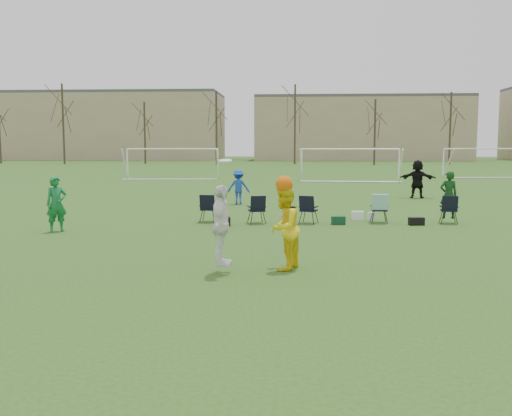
# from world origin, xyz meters

# --- Properties ---
(ground) EXTENTS (260.00, 260.00, 0.00)m
(ground) POSITION_xyz_m (0.00, 0.00, 0.00)
(ground) COLOR #2A4B17
(ground) RESTS_ON ground
(fielder_green_near) EXTENTS (0.75, 0.70, 1.72)m
(fielder_green_near) POSITION_xyz_m (-7.65, 5.49, 0.86)
(fielder_green_near) COLOR #126A34
(fielder_green_near) RESTS_ON ground
(fielder_blue) EXTENTS (1.05, 0.64, 1.58)m
(fielder_blue) POSITION_xyz_m (-2.81, 14.22, 0.79)
(fielder_blue) COLOR #1741AC
(fielder_blue) RESTS_ON ground
(fielder_black) EXTENTS (1.88, 1.03, 1.94)m
(fielder_black) POSITION_xyz_m (6.01, 17.84, 0.97)
(fielder_black) COLOR black
(fielder_black) RESTS_ON ground
(center_contest) EXTENTS (1.99, 1.53, 2.39)m
(center_contest) POSITION_xyz_m (-1.03, 0.31, 0.97)
(center_contest) COLOR white
(center_contest) RESTS_ON ground
(sideline_setup) EXTENTS (8.97, 2.21, 1.79)m
(sideline_setup) POSITION_xyz_m (1.34, 8.09, 0.53)
(sideline_setup) COLOR #0F3813
(sideline_setup) RESTS_ON ground
(goal_left) EXTENTS (7.39, 0.76, 2.46)m
(goal_left) POSITION_xyz_m (-10.00, 34.00, 1.92)
(goal_left) COLOR white
(goal_left) RESTS_ON ground
(goal_mid) EXTENTS (7.40, 0.63, 2.46)m
(goal_mid) POSITION_xyz_m (4.00, 32.00, 1.92)
(goal_mid) COLOR white
(goal_mid) RESTS_ON ground
(goal_right) EXTENTS (7.35, 1.14, 2.46)m
(goal_right) POSITION_xyz_m (16.00, 38.00, 1.92)
(goal_right) COLOR white
(goal_right) RESTS_ON ground
(tree_line) EXTENTS (110.28, 3.28, 11.40)m
(tree_line) POSITION_xyz_m (0.24, 69.85, 5.09)
(tree_line) COLOR #382B21
(tree_line) RESTS_ON ground
(building_row) EXTENTS (126.00, 16.00, 13.00)m
(building_row) POSITION_xyz_m (6.73, 96.00, 5.99)
(building_row) COLOR tan
(building_row) RESTS_ON ground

